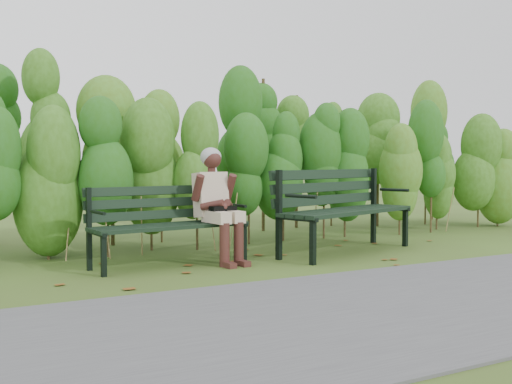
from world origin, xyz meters
name	(u,v)px	position (x,y,z in m)	size (l,w,h in m)	color
ground	(271,262)	(0.00, 0.00, 0.00)	(80.00, 80.00, 0.00)	#3D4C1E
footpath	(412,303)	(0.00, -2.20, 0.01)	(60.00, 2.50, 0.01)	#474749
hedge_band	(203,150)	(0.00, 1.86, 1.26)	(11.04, 1.67, 2.42)	#47381E
leaf_litter	(245,268)	(-0.44, -0.22, 0.00)	(5.47, 2.23, 0.01)	brown
bench_left	(166,218)	(-1.07, 0.39, 0.49)	(1.73, 0.73, 0.84)	black
bench_right	(340,203)	(1.09, 0.23, 0.59)	(2.11, 1.24, 1.01)	black
seated_woman	(217,198)	(-0.53, 0.27, 0.70)	(0.52, 0.76, 1.25)	#C3AA9A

